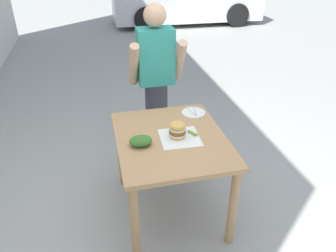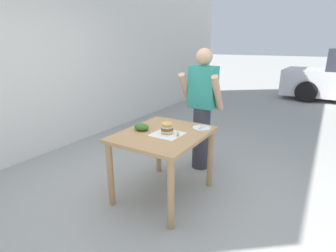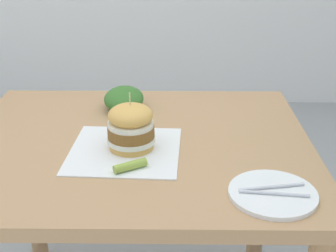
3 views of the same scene
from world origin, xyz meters
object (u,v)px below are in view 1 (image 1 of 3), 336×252
(pickle_spear, at_px, (193,133))
(side_salad, at_px, (141,141))
(sandwich, at_px, (177,129))
(side_plate_with_forks, at_px, (193,113))
(diner_across_table, at_px, (156,84))
(patio_table, at_px, (171,150))

(pickle_spear, bearing_deg, side_salad, -172.27)
(sandwich, bearing_deg, side_plate_with_forks, 55.79)
(diner_across_table, bearing_deg, sandwich, -90.55)
(sandwich, height_order, diner_across_table, diner_across_table)
(patio_table, relative_size, side_plate_with_forks, 4.90)
(patio_table, relative_size, side_salad, 5.99)
(patio_table, xyz_separation_m, side_plate_with_forks, (0.31, 0.36, 0.14))
(sandwich, relative_size, pickle_spear, 1.84)
(patio_table, relative_size, pickle_spear, 11.48)
(patio_table, distance_m, pickle_spear, 0.24)
(patio_table, bearing_deg, side_plate_with_forks, 49.90)
(pickle_spear, distance_m, side_salad, 0.45)
(patio_table, relative_size, sandwich, 6.23)
(sandwich, xyz_separation_m, pickle_spear, (0.13, 0.01, -0.06))
(side_plate_with_forks, xyz_separation_m, diner_across_table, (-0.24, 0.54, 0.09))
(sandwich, distance_m, pickle_spear, 0.14)
(diner_across_table, bearing_deg, side_plate_with_forks, -65.70)
(patio_table, height_order, diner_across_table, diner_across_table)
(pickle_spear, bearing_deg, side_plate_with_forks, 71.82)
(sandwich, bearing_deg, patio_table, 171.80)
(sandwich, height_order, pickle_spear, sandwich)
(side_plate_with_forks, bearing_deg, side_salad, -143.12)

